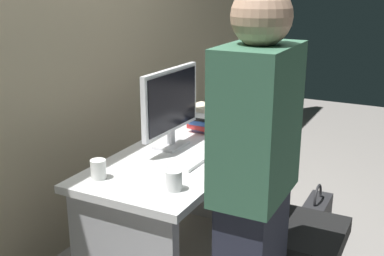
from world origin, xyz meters
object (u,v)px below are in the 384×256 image
object	(u,v)px
book_stack	(204,118)
desk	(184,189)
office_chair	(286,237)
person_at_desk	(254,196)
handbag	(316,218)
monitor	(171,104)
mouse	(217,139)
cup_near_keyboard	(174,180)
keyboard	(197,156)
cell_phone	(237,131)
cup_by_monitor	(98,169)

from	to	relation	value
book_stack	desk	bearing A→B (deg)	-169.87
office_chair	book_stack	distance (m)	0.99
person_at_desk	book_stack	xyz separation A→B (m)	(1.02, 0.71, -0.03)
office_chair	handbag	distance (m)	0.88
monitor	desk	bearing A→B (deg)	-114.99
mouse	cup_near_keyboard	size ratio (longest dim) A/B	1.05
keyboard	handbag	bearing A→B (deg)	-33.89
office_chair	cell_phone	world-z (taller)	office_chair
handbag	mouse	bearing A→B (deg)	129.48
cup_near_keyboard	handbag	distance (m)	1.38
desk	cell_phone	size ratio (longest dim) A/B	9.47
cup_by_monitor	cell_phone	size ratio (longest dim) A/B	0.67
monitor	keyboard	distance (m)	0.34
monitor	handbag	distance (m)	1.28
keyboard	monitor	bearing A→B (deg)	67.66
person_at_desk	office_chair	bearing A→B (deg)	-1.89
keyboard	cup_by_monitor	distance (m)	0.56
person_at_desk	cell_phone	size ratio (longest dim) A/B	11.38
keyboard	book_stack	distance (m)	0.50
office_chair	person_at_desk	world-z (taller)	person_at_desk
office_chair	handbag	xyz separation A→B (m)	(0.82, 0.02, -0.29)
desk	book_stack	size ratio (longest dim) A/B	6.25
cup_by_monitor	book_stack	size ratio (longest dim) A/B	0.44
cup_by_monitor	book_stack	xyz separation A→B (m)	(0.93, -0.12, 0.04)
keyboard	cup_near_keyboard	size ratio (longest dim) A/B	4.53
desk	cell_phone	world-z (taller)	cell_phone
keyboard	mouse	world-z (taller)	mouse
person_at_desk	monitor	xyz separation A→B (m)	(0.65, 0.74, 0.14)
office_chair	book_stack	bearing A→B (deg)	52.21
office_chair	keyboard	xyz separation A→B (m)	(0.10, 0.54, 0.30)
person_at_desk	cup_near_keyboard	xyz separation A→B (m)	(0.14, 0.44, -0.07)
monitor	handbag	size ratio (longest dim) A/B	1.43
keyboard	cup_by_monitor	bearing A→B (deg)	148.88
desk	cell_phone	xyz separation A→B (m)	(0.48, -0.13, 0.23)
cup_near_keyboard	cup_by_monitor	bearing A→B (deg)	97.48
desk	handbag	distance (m)	0.99
office_chair	handbag	size ratio (longest dim) A/B	2.49
person_at_desk	mouse	xyz separation A→B (m)	(0.85, 0.54, -0.10)
cup_by_monitor	monitor	bearing A→B (deg)	-8.53
cup_by_monitor	handbag	size ratio (longest dim) A/B	0.25
cell_phone	handbag	size ratio (longest dim) A/B	0.38
mouse	office_chair	bearing A→B (deg)	-124.96
book_stack	cup_by_monitor	bearing A→B (deg)	172.58
desk	monitor	size ratio (longest dim) A/B	2.52
office_chair	cup_near_keyboard	world-z (taller)	office_chair
desk	mouse	world-z (taller)	mouse
person_at_desk	mouse	world-z (taller)	person_at_desk
mouse	book_stack	size ratio (longest dim) A/B	0.46
desk	person_at_desk	xyz separation A→B (m)	(-0.60, -0.63, 0.34)
cup_near_keyboard	cup_by_monitor	distance (m)	0.39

